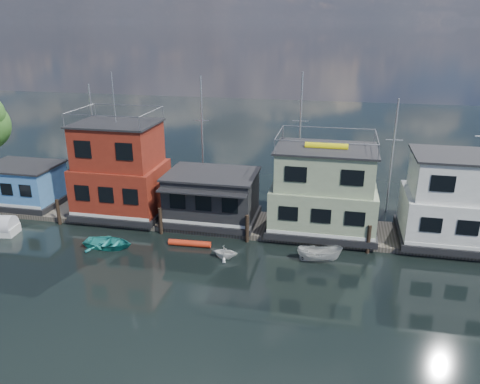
% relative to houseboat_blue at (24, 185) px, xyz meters
% --- Properties ---
extents(ground, '(160.00, 160.00, 0.00)m').
position_rel_houseboat_blue_xyz_m(ground, '(18.00, -12.00, -2.21)').
color(ground, black).
rests_on(ground, ground).
extents(dock, '(48.00, 5.00, 0.40)m').
position_rel_houseboat_blue_xyz_m(dock, '(18.00, 0.00, -2.01)').
color(dock, '#595147').
rests_on(dock, ground).
extents(houseboat_blue, '(6.40, 4.90, 3.66)m').
position_rel_houseboat_blue_xyz_m(houseboat_blue, '(0.00, 0.00, 0.00)').
color(houseboat_blue, black).
rests_on(houseboat_blue, dock).
extents(houseboat_red, '(7.40, 5.90, 11.86)m').
position_rel_houseboat_blue_xyz_m(houseboat_red, '(9.50, 0.00, 1.90)').
color(houseboat_red, black).
rests_on(houseboat_red, dock).
extents(houseboat_dark, '(7.40, 6.10, 4.06)m').
position_rel_houseboat_blue_xyz_m(houseboat_dark, '(17.50, -0.02, 0.21)').
color(houseboat_dark, black).
rests_on(houseboat_dark, dock).
extents(houseboat_green, '(8.40, 5.90, 7.03)m').
position_rel_houseboat_blue_xyz_m(houseboat_green, '(26.50, 0.00, 1.34)').
color(houseboat_green, black).
rests_on(houseboat_green, dock).
extents(houseboat_white, '(8.40, 5.90, 6.66)m').
position_rel_houseboat_blue_xyz_m(houseboat_white, '(36.50, 0.00, 1.33)').
color(houseboat_white, black).
rests_on(houseboat_white, dock).
extents(pilings, '(42.28, 0.28, 2.20)m').
position_rel_houseboat_blue_xyz_m(pilings, '(17.67, -2.80, -1.11)').
color(pilings, '#2D2116').
rests_on(pilings, ground).
extents(background_masts, '(36.40, 0.16, 12.00)m').
position_rel_houseboat_blue_xyz_m(background_masts, '(22.76, 6.00, 3.35)').
color(background_masts, silver).
rests_on(background_masts, ground).
extents(red_kayak, '(3.26, 0.62, 0.48)m').
position_rel_houseboat_blue_xyz_m(red_kayak, '(16.91, -4.46, -1.97)').
color(red_kayak, red).
rests_on(red_kayak, ground).
extents(motorboat, '(3.27, 1.53, 1.22)m').
position_rel_houseboat_blue_xyz_m(motorboat, '(26.60, -4.89, -1.59)').
color(motorboat, beige).
rests_on(motorboat, ground).
extents(dinghy_white, '(1.88, 1.63, 0.98)m').
position_rel_houseboat_blue_xyz_m(dinghy_white, '(19.97, -5.74, -1.71)').
color(dinghy_white, white).
rests_on(dinghy_white, ground).
extents(dinghy_teal, '(3.75, 2.72, 0.76)m').
position_rel_houseboat_blue_xyz_m(dinghy_teal, '(11.02, -5.94, -1.82)').
color(dinghy_teal, teal).
rests_on(dinghy_teal, ground).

